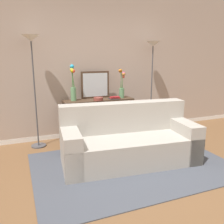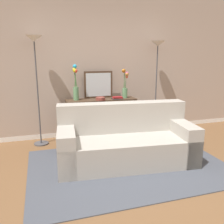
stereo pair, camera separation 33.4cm
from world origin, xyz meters
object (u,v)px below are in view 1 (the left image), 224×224
Objects in this scene: floor_lamp_right at (152,62)px; vase_tall_flowers at (73,86)px; wall_mirror at (95,85)px; fruit_bowl at (98,99)px; book_stack at (115,98)px; floor_lamp_left at (32,61)px; vase_short_flowers at (122,85)px; couch at (128,142)px; console_table at (99,111)px; book_row_under_console at (80,138)px.

floor_lamp_right reaches higher than vase_tall_flowers.
floor_lamp_right is 3.32× the size of wall_mirror.
fruit_bowl is at bearing -96.49° from wall_mirror.
vase_tall_flowers reaches higher than book_stack.
floor_lamp_left is at bearing -171.89° from wall_mirror.
vase_short_flowers is 2.70× the size of book_stack.
floor_lamp_left reaches higher than fruit_bowl.
couch is 9.95× the size of book_stack.
wall_mirror reaches higher than console_table.
vase_short_flowers is (0.48, 0.00, 0.49)m from console_table.
floor_lamp_right is 1.09m from book_stack.
book_row_under_console is (-0.68, 0.08, -0.75)m from book_stack.
floor_lamp_right reaches higher than vase_short_flowers.
couch is 6.23× the size of book_row_under_console.
floor_lamp_left reaches higher than vase_short_flowers.
couch is at bearing -43.45° from floor_lamp_left.
console_table is 0.62m from book_row_under_console.
vase_short_flowers reaches higher than book_stack.
floor_lamp_right reaches higher than book_row_under_console.
book_stack is at bearing -36.55° from wall_mirror.
vase_tall_flowers is (0.68, 0.05, -0.45)m from floor_lamp_left.
floor_lamp_left is 2.92× the size of vase_tall_flowers.
floor_lamp_right is 0.80m from vase_short_flowers.
vase_tall_flowers is 3.73× the size of fruit_bowl.
console_table is 6.44× the size of book_stack.
couch is 1.44m from vase_short_flowers.
vase_tall_flowers is at bearing -166.10° from wall_mirror.
book_stack is at bearing -7.08° from book_row_under_console.
vase_short_flowers is 3.18× the size of fruit_bowl.
floor_lamp_left is at bearing -179.41° from vase_short_flowers.
console_table is 0.29m from fruit_bowl.
book_row_under_console is (-0.45, 1.18, -0.26)m from couch.
console_table is 2.04× the size of vase_tall_flowers.
couch reaches higher than book_stack.
console_table is 4.03× the size of book_row_under_console.
fruit_bowl is (0.43, -0.14, -0.25)m from vase_tall_flowers.
wall_mirror is at bearing 96.69° from console_table.
vase_tall_flowers reaches higher than book_row_under_console.
couch is 2.07m from floor_lamp_left.
vase_short_flowers is (0.50, -0.15, -0.01)m from wall_mirror.
floor_lamp_right is 10.61× the size of fruit_bowl.
vase_short_flowers is at bearing 0.59° from floor_lamp_left.
book_row_under_console is (0.10, -0.03, -1.00)m from vase_tall_flowers.
vase_short_flowers is (1.64, 0.02, -0.48)m from floor_lamp_left.
vase_tall_flowers is 1.17× the size of vase_short_flowers.
floor_lamp_left is 1.62m from book_stack.
vase_short_flowers is at bearing 70.55° from couch.
vase_tall_flowers is at bearing 178.31° from floor_lamp_right.
vase_tall_flowers is at bearing 176.11° from console_table.
vase_tall_flowers reaches higher than vase_short_flowers.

